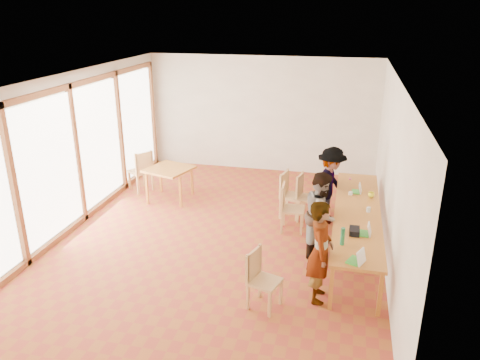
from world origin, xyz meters
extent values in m
plane|color=#9E3926|center=(0.00, 0.00, 0.00)|extent=(8.00, 8.00, 0.00)
cube|color=silver|center=(0.00, 4.00, 1.50)|extent=(6.00, 0.10, 3.00)
cube|color=silver|center=(0.00, -4.00, 1.50)|extent=(6.00, 0.10, 3.00)
cube|color=silver|center=(3.00, 0.00, 1.50)|extent=(0.10, 8.00, 3.00)
cube|color=white|center=(-2.96, 0.00, 1.50)|extent=(0.10, 8.00, 3.00)
cube|color=white|center=(0.00, 0.00, 3.02)|extent=(6.00, 8.00, 0.04)
cube|color=#C9762C|center=(2.50, 0.00, 0.72)|extent=(0.80, 4.00, 0.05)
cube|color=#C9762C|center=(2.16, -1.94, 0.35)|extent=(0.06, 0.06, 0.70)
cube|color=#C9762C|center=(2.16, 1.94, 0.35)|extent=(0.06, 0.06, 0.70)
cube|color=#C9762C|center=(2.84, -1.94, 0.35)|extent=(0.06, 0.06, 0.70)
cube|color=#C9762C|center=(2.84, 1.94, 0.35)|extent=(0.06, 0.06, 0.70)
cube|color=#C9762C|center=(-1.62, 1.45, 0.72)|extent=(0.90, 0.90, 0.05)
cube|color=#C9762C|center=(-2.01, 1.06, 0.35)|extent=(0.05, 0.05, 0.70)
cube|color=#C9762C|center=(-2.01, 1.84, 0.35)|extent=(0.05, 0.05, 0.70)
cube|color=#C9762C|center=(-1.23, 1.06, 0.35)|extent=(0.05, 0.05, 0.70)
cube|color=#C9762C|center=(-1.23, 1.84, 0.35)|extent=(0.05, 0.05, 0.70)
cube|color=tan|center=(1.22, -2.10, 0.43)|extent=(0.52, 0.52, 0.04)
cube|color=tan|center=(1.04, -2.04, 0.66)|extent=(0.17, 0.41, 0.44)
cube|color=tan|center=(1.30, 0.50, 0.45)|extent=(0.45, 0.45, 0.04)
cube|color=tan|center=(1.10, 0.49, 0.70)|extent=(0.05, 0.44, 0.46)
cube|color=tan|center=(1.22, 1.12, 0.46)|extent=(0.54, 0.54, 0.04)
cube|color=tan|center=(1.02, 1.16, 0.72)|extent=(0.14, 0.45, 0.47)
cube|color=tan|center=(1.55, 1.10, 0.45)|extent=(0.51, 0.51, 0.04)
cube|color=tan|center=(1.35, 1.14, 0.71)|extent=(0.12, 0.44, 0.46)
cube|color=tan|center=(-2.50, 1.82, 0.47)|extent=(0.65, 0.65, 0.04)
cube|color=tan|center=(-2.33, 1.70, 0.74)|extent=(0.31, 0.40, 0.49)
imported|color=gray|center=(1.96, -1.70, 0.79)|extent=(0.42, 0.60, 1.59)
imported|color=gray|center=(1.88, -0.30, 0.77)|extent=(0.62, 0.78, 1.53)
imported|color=gray|center=(1.97, 1.09, 0.79)|extent=(0.84, 1.14, 1.57)
cube|color=green|center=(2.46, -1.80, 0.76)|extent=(0.26, 0.30, 0.03)
cube|color=white|center=(2.54, -1.83, 0.85)|extent=(0.16, 0.24, 0.21)
cube|color=green|center=(2.59, -0.89, 0.76)|extent=(0.18, 0.24, 0.02)
cube|color=white|center=(2.67, -0.90, 0.85)|extent=(0.09, 0.22, 0.19)
cube|color=green|center=(2.47, 0.91, 0.76)|extent=(0.18, 0.24, 0.02)
cube|color=white|center=(2.55, 0.91, 0.84)|extent=(0.08, 0.21, 0.18)
imported|color=yellow|center=(2.75, 0.73, 0.80)|extent=(0.16, 0.16, 0.09)
cylinder|color=#237C4B|center=(2.26, -1.32, 0.89)|extent=(0.07, 0.07, 0.28)
cylinder|color=silver|center=(2.68, 0.01, 0.80)|extent=(0.07, 0.07, 0.09)
cylinder|color=white|center=(2.37, 0.77, 0.78)|extent=(0.08, 0.08, 0.06)
cube|color=#BE3B63|center=(2.35, 1.64, 0.76)|extent=(0.05, 0.10, 0.01)
cube|color=black|center=(2.45, -0.90, 0.80)|extent=(0.16, 0.26, 0.09)
camera|label=1|loc=(2.19, -7.83, 4.16)|focal=35.00mm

